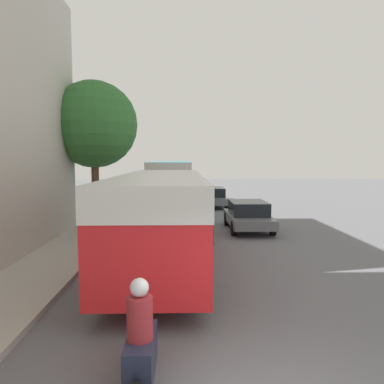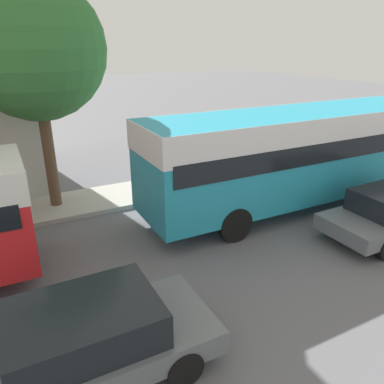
{
  "view_description": "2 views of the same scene",
  "coord_description": "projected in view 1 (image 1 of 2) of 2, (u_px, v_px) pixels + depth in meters",
  "views": [
    {
      "loc": [
        -1.0,
        -4.29,
        3.33
      ],
      "look_at": [
        -0.44,
        18.04,
        1.4
      ],
      "focal_mm": 35.0,
      "sensor_mm": 36.0,
      "label": 1
    },
    {
      "loc": [
        7.03,
        12.54,
        5.15
      ],
      "look_at": [
        -0.78,
        16.6,
        1.63
      ],
      "focal_mm": 35.0,
      "sensor_mm": 36.0,
      "label": 2
    }
  ],
  "objects": [
    {
      "name": "bus_lead",
      "position": [
        162.0,
        205.0,
        11.97
      ],
      "size": [
        2.54,
        10.46,
        2.86
      ],
      "color": "red",
      "rests_on": "ground_plane"
    },
    {
      "name": "motorcycle_behind_lead",
      "position": [
        141.0,
        350.0,
        5.22
      ],
      "size": [
        0.38,
        2.24,
        1.73
      ],
      "color": "#1E2338",
      "rests_on": "ground_plane"
    },
    {
      "name": "pedestrian_near_curb",
      "position": [
        104.0,
        213.0,
        16.29
      ],
      "size": [
        0.42,
        0.42,
        1.72
      ],
      "color": "#232838",
      "rests_on": "sidewalk"
    },
    {
      "name": "car_far_curb",
      "position": [
        213.0,
        196.0,
        26.57
      ],
      "size": [
        1.86,
        4.4,
        1.36
      ],
      "color": "slate",
      "rests_on": "ground_plane"
    },
    {
      "name": "bus_following",
      "position": [
        171.0,
        178.0,
        25.58
      ],
      "size": [
        2.59,
        11.18,
        3.19
      ],
      "color": "teal",
      "rests_on": "ground_plane"
    },
    {
      "name": "car_crossing",
      "position": [
        248.0,
        215.0,
        17.72
      ],
      "size": [
        1.95,
        4.24,
        1.37
      ],
      "color": "slate",
      "rests_on": "ground_plane"
    },
    {
      "name": "street_tree",
      "position": [
        94.0,
        125.0,
        17.78
      ],
      "size": [
        4.12,
        4.12,
        6.91
      ],
      "color": "brown",
      "rests_on": "sidewalk"
    }
  ]
}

